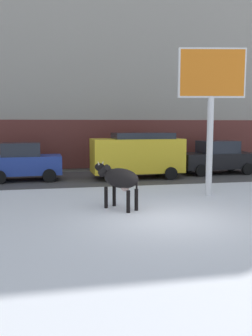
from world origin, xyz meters
The scene contains 11 objects.
ground_plane centered at (0.00, 0.00, 0.00)m, with size 120.00×120.00×0.00m, color white.
road_strip centered at (0.00, 8.57, 0.00)m, with size 60.00×5.60×0.01m, color #423F3F.
building_facade centered at (0.00, 14.15, 6.48)m, with size 44.00×6.10×13.00m.
cow_black centered at (-1.18, 1.53, 0.99)m, with size 1.47×1.76×1.54m.
billboard centered at (2.63, 3.08, 4.31)m, with size 2.52×0.64×5.56m.
car_blue_hatchback centered at (-4.68, 8.35, 0.93)m, with size 3.55×2.02×1.86m.
car_yellow_van centered at (0.94, 8.04, 1.24)m, with size 4.66×2.24×2.32m.
car_black_sedan centered at (5.71, 8.82, 0.91)m, with size 4.26×2.09×1.84m.
pedestrian_near_billboard centered at (5.83, 11.17, 0.88)m, with size 0.36×0.24×1.73m.
pedestrian_by_cars centered at (-5.94, 11.17, 0.88)m, with size 0.36×0.24×1.73m.
pedestrian_far_left centered at (-5.48, 11.17, 0.88)m, with size 0.36×0.24×1.73m.
Camera 1 is at (-3.23, -9.82, 2.75)m, focal length 38.54 mm.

